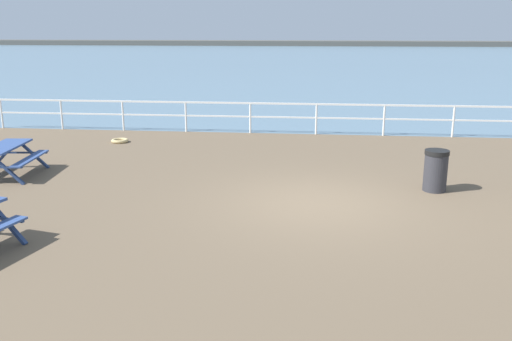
# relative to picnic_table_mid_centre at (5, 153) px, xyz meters

# --- Properties ---
(ground_plane) EXTENTS (30.00, 24.00, 0.20)m
(ground_plane) POSITION_rel_picnic_table_mid_centre_xyz_m (7.72, -1.41, -0.68)
(ground_plane) COLOR brown
(sea_band) EXTENTS (142.00, 90.00, 0.01)m
(sea_band) POSITION_rel_picnic_table_mid_centre_xyz_m (7.72, 51.34, -0.58)
(sea_band) COLOR slate
(sea_band) RESTS_ON ground
(distant_shoreline) EXTENTS (142.00, 6.00, 1.80)m
(distant_shoreline) POSITION_rel_picnic_table_mid_centre_xyz_m (7.72, 94.34, -0.58)
(distant_shoreline) COLOR #4C4C47
(distant_shoreline) RESTS_ON ground
(seaward_railing) EXTENTS (23.07, 0.07, 1.08)m
(seaward_railing) POSITION_rel_picnic_table_mid_centre_xyz_m (7.72, 6.34, 0.18)
(seaward_railing) COLOR white
(seaward_railing) RESTS_ON ground
(picnic_table_mid_centre) EXTENTS (1.69, 1.93, 0.80)m
(picnic_table_mid_centre) POSITION_rel_picnic_table_mid_centre_xyz_m (0.00, 0.00, 0.00)
(picnic_table_mid_centre) COLOR #334C84
(picnic_table_mid_centre) RESTS_ON ground
(litter_bin) EXTENTS (0.55, 0.55, 0.95)m
(litter_bin) POSITION_rel_picnic_table_mid_centre_xyz_m (10.43, -0.19, -0.10)
(litter_bin) COLOR #2D2D33
(litter_bin) RESTS_ON ground
(rope_coil) EXTENTS (0.55, 0.55, 0.11)m
(rope_coil) POSITION_rel_picnic_table_mid_centre_xyz_m (1.41, 4.28, -0.53)
(rope_coil) COLOR tan
(rope_coil) RESTS_ON ground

